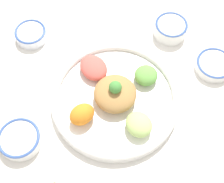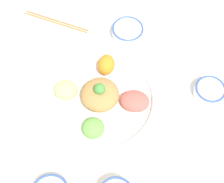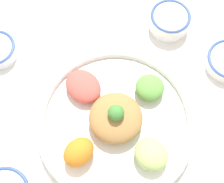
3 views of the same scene
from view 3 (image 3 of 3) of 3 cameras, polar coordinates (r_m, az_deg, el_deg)
The scene contains 3 objects.
ground_plane at distance 0.71m, azimuth 2.00°, elevation -5.77°, with size 2.40×2.40×0.00m, color white.
salad_platter at distance 0.69m, azimuth 0.63°, elevation -5.41°, with size 0.35×0.35×0.10m.
rice_bowl_blue at distance 0.81m, azimuth 10.47°, elevation 12.69°, with size 0.10×0.10×0.05m.
Camera 3 is at (0.19, -0.04, 0.68)m, focal length 50.00 mm.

